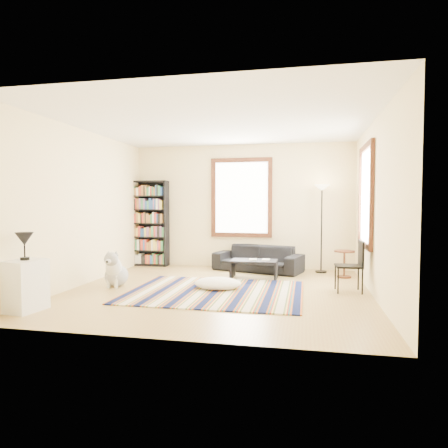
% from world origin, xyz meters
% --- Properties ---
extents(floor, '(5.00, 5.00, 0.10)m').
position_xyz_m(floor, '(0.00, 0.00, -0.05)').
color(floor, '#A7894C').
rests_on(floor, ground).
extents(ceiling, '(5.00, 5.00, 0.10)m').
position_xyz_m(ceiling, '(0.00, 0.00, 2.85)').
color(ceiling, white).
rests_on(ceiling, floor).
extents(wall_back, '(5.00, 0.10, 2.80)m').
position_xyz_m(wall_back, '(0.00, 2.55, 1.40)').
color(wall_back, '#F6E6A5').
rests_on(wall_back, floor).
extents(wall_front, '(5.00, 0.10, 2.80)m').
position_xyz_m(wall_front, '(0.00, -2.55, 1.40)').
color(wall_front, '#F6E6A5').
rests_on(wall_front, floor).
extents(wall_left, '(0.10, 5.00, 2.80)m').
position_xyz_m(wall_left, '(-2.55, 0.00, 1.40)').
color(wall_left, '#F6E6A5').
rests_on(wall_left, floor).
extents(wall_right, '(0.10, 5.00, 2.80)m').
position_xyz_m(wall_right, '(2.55, 0.00, 1.40)').
color(wall_right, '#F6E6A5').
rests_on(wall_right, floor).
extents(window_back, '(1.20, 0.06, 1.60)m').
position_xyz_m(window_back, '(0.00, 2.47, 1.60)').
color(window_back, white).
rests_on(window_back, wall_back).
extents(window_right, '(0.06, 1.20, 1.60)m').
position_xyz_m(window_right, '(2.47, 0.80, 1.60)').
color(window_right, white).
rests_on(window_right, wall_right).
extents(rug, '(2.84, 2.27, 0.02)m').
position_xyz_m(rug, '(-0.01, -0.16, 0.01)').
color(rug, '#0B133A').
rests_on(rug, floor).
extents(sofa, '(2.03, 1.25, 0.55)m').
position_xyz_m(sofa, '(0.43, 2.05, 0.28)').
color(sofa, black).
rests_on(sofa, floor).
extents(bookshelf, '(0.90, 0.30, 2.00)m').
position_xyz_m(bookshelf, '(-2.18, 2.32, 1.00)').
color(bookshelf, black).
rests_on(bookshelf, floor).
extents(coffee_table, '(1.00, 0.71, 0.36)m').
position_xyz_m(coffee_table, '(0.46, 1.21, 0.18)').
color(coffee_table, black).
rests_on(coffee_table, floor).
extents(book_a, '(0.22, 0.17, 0.02)m').
position_xyz_m(book_a, '(0.36, 1.21, 0.37)').
color(book_a, beige).
rests_on(book_a, coffee_table).
extents(book_b, '(0.15, 0.21, 0.02)m').
position_xyz_m(book_b, '(0.61, 1.26, 0.37)').
color(book_b, beige).
rests_on(book_b, coffee_table).
extents(floor_cushion, '(0.85, 0.67, 0.20)m').
position_xyz_m(floor_cushion, '(-0.03, 0.08, 0.10)').
color(floor_cushion, white).
rests_on(floor_cushion, floor).
extents(floor_lamp, '(0.36, 0.36, 1.86)m').
position_xyz_m(floor_lamp, '(1.77, 2.15, 0.93)').
color(floor_lamp, black).
rests_on(floor_lamp, floor).
extents(side_table, '(0.51, 0.51, 0.54)m').
position_xyz_m(side_table, '(2.20, 1.64, 0.27)').
color(side_table, '#4D2D13').
rests_on(side_table, floor).
extents(folding_chair, '(0.44, 0.42, 0.86)m').
position_xyz_m(folding_chair, '(2.15, 0.34, 0.43)').
color(folding_chair, black).
rests_on(folding_chair, floor).
extents(white_cabinet, '(0.45, 0.55, 0.70)m').
position_xyz_m(white_cabinet, '(-2.30, -1.79, 0.35)').
color(white_cabinet, white).
rests_on(white_cabinet, floor).
extents(table_lamp, '(0.27, 0.27, 0.38)m').
position_xyz_m(table_lamp, '(-2.30, -1.79, 0.89)').
color(table_lamp, black).
rests_on(table_lamp, white_cabinet).
extents(dog, '(0.48, 0.65, 0.63)m').
position_xyz_m(dog, '(-1.85, -0.02, 0.31)').
color(dog, '#B9B9B9').
rests_on(dog, floor).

